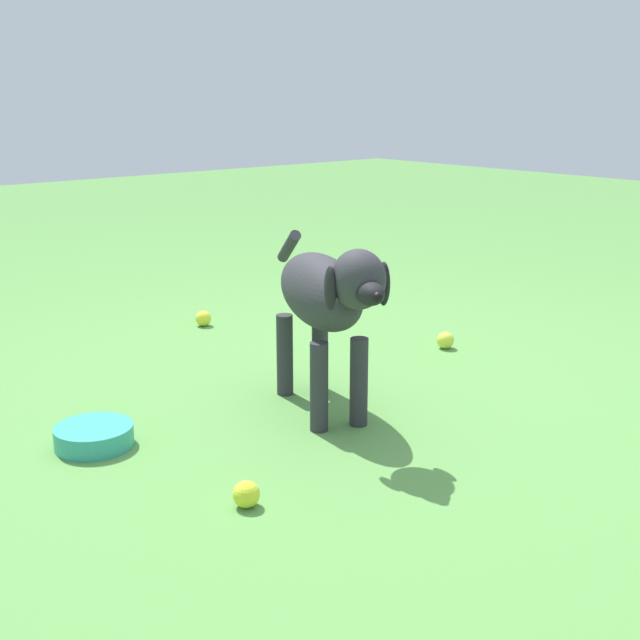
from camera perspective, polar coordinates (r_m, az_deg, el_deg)
The scene contains 6 objects.
ground at distance 2.70m, azimuth 2.09°, elevation -5.59°, with size 14.00×14.00×0.00m, color #548C42.
dog at distance 2.49m, azimuth 0.39°, elevation 1.54°, with size 0.38×0.79×0.56m.
tennis_ball_0 at distance 3.27m, azimuth 8.54°, elevation -1.37°, with size 0.07×0.07×0.07m, color #CAD83F.
tennis_ball_1 at distance 2.05m, azimuth -5.04°, elevation -11.73°, with size 0.07×0.07×0.07m, color #CCD62F.
tennis_ball_2 at distance 3.57m, azimuth -7.95°, elevation 0.11°, with size 0.07×0.07×0.07m, color #D0D733.
water_bowl at distance 2.45m, azimuth -15.13°, elevation -7.64°, with size 0.22×0.22×0.06m, color teal.
Camera 1 is at (1.72, 1.85, 0.97)m, focal length 46.99 mm.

